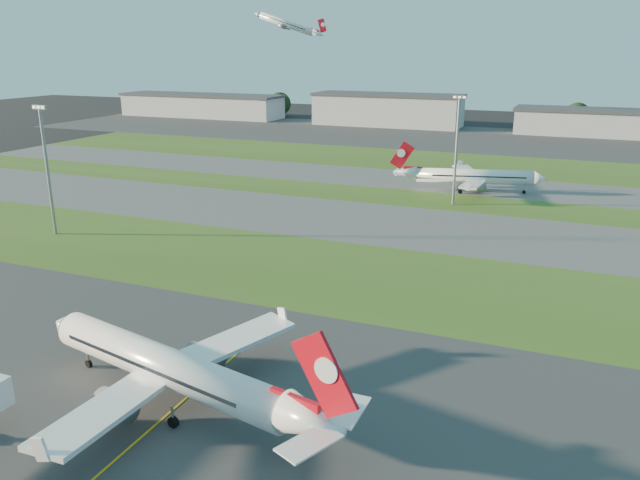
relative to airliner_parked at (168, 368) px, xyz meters
The scene contains 21 objects.
ground 9.91m from the airliner_parked, 117.94° to the right, with size 700.00×700.00×0.00m, color black.
apron_near 9.91m from the airliner_parked, 117.94° to the right, with size 300.00×70.00×0.01m, color #333335.
grass_strip_a 44.53m from the airliner_parked, 95.41° to the left, with size 300.00×34.00×0.01m, color #38531B.
taxiway_a 77.36m from the airliner_parked, 93.10° to the left, with size 300.00×32.00×0.01m, color #515154.
grass_strip_b 102.30m from the airliner_parked, 92.34° to the left, with size 300.00×18.00×0.01m, color #38531B.
taxiway_b 124.27m from the airliner_parked, 91.93° to the left, with size 300.00×26.00×0.01m, color #515154.
grass_strip_c 157.24m from the airliner_parked, 91.52° to the left, with size 300.00×40.00×0.01m, color #38531B.
apron_far 217.20m from the airliner_parked, 91.10° to the left, with size 400.00×80.00×0.01m, color #333335.
yellow_line 9.02m from the airliner_parked, 84.05° to the right, with size 0.25×60.00×0.02m, color gold.
airliner_parked is the anchor object (origin of this frame).
airliner_taxiing 116.14m from the airliner_parked, 83.66° to the left, with size 36.40×30.52×11.53m.
airliner_departing 228.58m from the airliner_parked, 111.92° to the left, with size 29.01×24.31×9.22m.
light_mast_west 74.56m from the airliner_parked, 143.29° to the left, with size 3.20×0.70×25.80m.
light_mast_centre 101.25m from the airliner_parked, 83.83° to the left, with size 3.20×0.70×25.80m.
hangar_far_west 291.28m from the airliner_parked, 121.96° to the left, with size 91.80×23.00×12.20m.
hangar_west 251.99m from the airliner_parked, 101.26° to the left, with size 71.40×23.00×15.20m.
hangar_east 252.30m from the airliner_parked, 78.38° to the left, with size 81.60×23.00×11.20m.
tree_far_west 324.61m from the airliner_parked, 126.74° to the left, with size 11.00×11.00×12.00m.
tree_west 285.92m from the airliner_parked, 113.54° to the left, with size 12.10×12.10×13.20m.
tree_mid_west 259.26m from the airliner_parked, 95.35° to the left, with size 9.90×9.90×10.80m.
tree_mid_east 263.58m from the airliner_parked, 82.19° to the left, with size 11.55×11.55×12.60m.
Camera 1 is at (40.97, -39.94, 36.39)m, focal length 35.00 mm.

